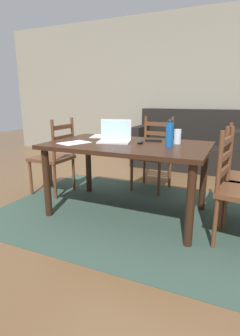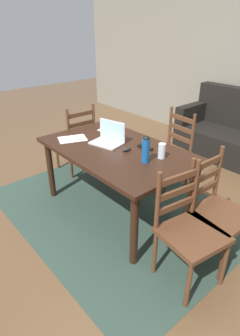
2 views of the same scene
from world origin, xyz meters
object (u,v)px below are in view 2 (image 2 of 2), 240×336
dining_table (116,156)px  tv_remote (145,147)px  chair_left_far (76,139)px  laptop (109,137)px  chair_right_far (217,211)px  chair_right_near (188,231)px  drinking_glass (162,151)px  chair_far_head (170,151)px  computer_mouse (127,149)px  water_bottle (146,149)px

dining_table → tv_remote: tv_remote is taller
chair_left_far → laptop: bearing=-9.9°
chair_right_far → laptop: bearing=-172.5°
chair_right_far → chair_right_near: 0.38m
chair_left_far → drinking_glass: size_ratio=6.63×
dining_table → chair_far_head: (0.00, 0.86, -0.19)m
chair_right_far → drinking_glass: (-0.62, -0.03, 0.35)m
computer_mouse → tv_remote: computer_mouse is taller
chair_right_near → water_bottle: 0.80m
chair_right_near → laptop: 1.30m
dining_table → laptop: (-0.16, 0.03, 0.15)m
chair_right_near → chair_left_far: bearing=170.0°
chair_left_far → water_bottle: size_ratio=3.73×
chair_right_far → chair_left_far: 2.16m
laptop → water_bottle: 0.58m
computer_mouse → chair_left_far: bearing=172.8°
chair_right_far → computer_mouse: size_ratio=9.50×
chair_right_far → computer_mouse: chair_right_far is taller
water_bottle → computer_mouse: size_ratio=2.55×
chair_right_far → laptop: 1.29m
chair_right_near → tv_remote: chair_right_near is taller
tv_remote → drinking_glass: bearing=-108.7°
chair_right_far → tv_remote: size_ratio=5.59×
drinking_glass → tv_remote: drinking_glass is taller
chair_right_near → laptop: (-1.24, 0.22, 0.34)m
chair_right_near → chair_far_head: bearing=135.8°
chair_far_head → chair_right_near: bearing=-44.2°
chair_left_far → laptop: (0.92, -0.16, 0.34)m
chair_far_head → water_bottle: (0.42, -0.87, 0.41)m
laptop → drinking_glass: bearing=12.3°
chair_right_near → water_bottle: size_ratio=3.73×
chair_right_far → chair_far_head: same height
chair_left_far → dining_table: bearing=-10.2°
chair_right_far → water_bottle: bearing=-162.7°
chair_right_near → tv_remote: size_ratio=5.59×
tv_remote → chair_right_far: bearing=-99.5°
chair_far_head → laptop: 0.91m
chair_right_far → chair_far_head: bearing=148.4°
chair_left_far → laptop: size_ratio=2.61×
dining_table → chair_right_far: chair_right_far is taller
dining_table → drinking_glass: size_ratio=11.03×
water_bottle → chair_right_far: bearing=17.3°
chair_right_near → computer_mouse: bearing=166.9°
dining_table → computer_mouse: computer_mouse is taller
chair_left_far → computer_mouse: chair_left_far is taller
laptop → computer_mouse: 0.28m
laptop → drinking_glass: size_ratio=2.54×
chair_right_far → chair_far_head: size_ratio=1.00×
water_bottle → drinking_glass: (0.04, 0.18, -0.06)m
drinking_glass → computer_mouse: bearing=-158.6°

